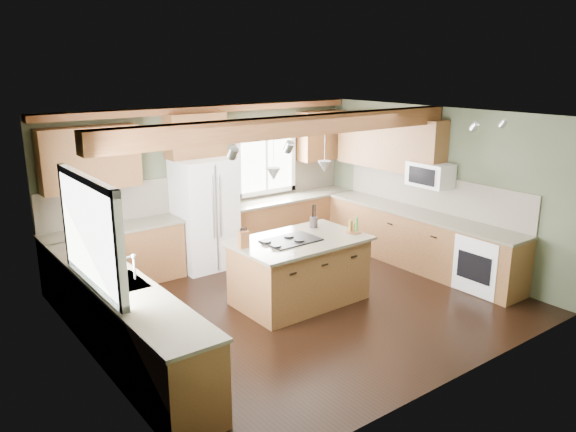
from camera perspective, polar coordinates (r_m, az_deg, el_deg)
floor at (r=7.94m, az=1.21°, el=-8.95°), size 5.60×5.60×0.00m
ceiling at (r=7.27m, az=1.33°, el=10.07°), size 5.60×5.60×0.00m
wall_back at (r=9.54m, az=-8.07°, el=3.29°), size 5.60×0.00×5.60m
wall_left at (r=6.25m, az=-19.43°, el=-3.92°), size 0.00×5.00×5.00m
wall_right at (r=9.44m, az=14.77°, el=2.81°), size 0.00×5.00×5.00m
ceiling_beam at (r=7.36m, az=0.83°, el=9.13°), size 5.55×0.26×0.26m
soffit_trim at (r=9.27m, az=-8.05°, el=10.70°), size 5.55×0.20×0.10m
backsplash_back at (r=9.54m, az=-8.00°, el=2.74°), size 5.58×0.03×0.58m
backsplash_right at (r=9.48m, az=14.44°, el=2.32°), size 0.03×3.70×0.58m
base_cab_back_left at (r=8.80m, az=-17.14°, el=-4.11°), size 2.02×0.60×0.88m
counter_back_left at (r=8.66m, az=-17.38°, el=-1.24°), size 2.06×0.64×0.04m
base_cab_back_right at (r=10.29m, az=0.20°, el=-0.61°), size 2.62×0.60×0.88m
counter_back_right at (r=10.17m, az=0.20°, el=1.89°), size 2.66×0.64×0.04m
base_cab_left at (r=6.69m, az=-16.43°, el=-10.31°), size 0.60×3.70×0.88m
counter_left at (r=6.51m, az=-16.74°, el=-6.66°), size 0.64×3.74×0.04m
base_cab_right at (r=9.47m, az=13.04°, el=-2.44°), size 0.60×3.70×0.88m
counter_right at (r=9.34m, az=13.21°, el=0.25°), size 0.64×3.74×0.04m
upper_cab_back_left at (r=8.49m, az=-19.51°, el=5.54°), size 1.40×0.35×0.90m
upper_cab_over_fridge at (r=9.10m, az=-9.39°, el=8.09°), size 0.96×0.35×0.70m
upper_cab_right at (r=9.78m, az=10.24°, el=7.36°), size 0.35×2.20×0.90m
upper_cab_back_corner at (r=10.58m, az=3.33°, el=8.17°), size 0.90×0.35×0.90m
window_left at (r=6.22m, az=-19.60°, el=-1.59°), size 0.04×1.60×1.05m
window_back at (r=10.07m, az=-2.32°, el=5.51°), size 1.10×0.04×1.00m
sink at (r=6.51m, az=-16.74°, el=-6.61°), size 0.50×0.65×0.03m
faucet at (r=6.52m, az=-15.36°, el=-5.12°), size 0.02×0.02×0.28m
dishwasher at (r=5.63m, az=-11.41°, el=-15.26°), size 0.60×0.60×0.84m
oven at (r=8.74m, az=19.50°, el=-4.53°), size 0.60×0.72×0.84m
microwave at (r=9.19m, az=14.25°, el=4.11°), size 0.40×0.70×0.38m
pendant_left at (r=7.23m, az=-1.47°, el=4.28°), size 0.18×0.18×0.16m
pendant_right at (r=7.76m, az=3.72°, el=5.02°), size 0.18×0.18×0.16m
refrigerator at (r=9.17m, az=-8.46°, el=0.21°), size 0.90×0.74×1.80m
island at (r=7.88m, az=1.16°, el=-5.68°), size 1.74×1.07×0.88m
island_top at (r=7.73m, az=1.17°, el=-2.49°), size 1.86×1.19×0.04m
cooktop at (r=7.63m, az=0.33°, el=-2.48°), size 0.75×0.51×0.02m
knife_block at (r=7.37m, az=-4.55°, el=-2.38°), size 0.14×0.11×0.22m
utensil_crock at (r=8.25m, az=2.63°, el=-0.63°), size 0.12×0.12×0.16m
bottle_tray at (r=8.04m, az=6.70°, el=-0.95°), size 0.27×0.27×0.21m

